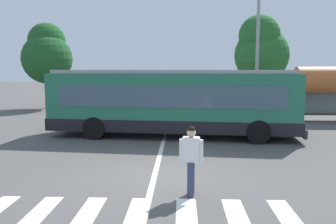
# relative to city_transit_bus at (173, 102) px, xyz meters

# --- Properties ---
(ground_plane) EXTENTS (160.00, 160.00, 0.00)m
(ground_plane) POSITION_rel_city_transit_bus_xyz_m (-0.24, -5.95, -1.59)
(ground_plane) COLOR #514F4C
(city_transit_bus) EXTENTS (11.47, 3.65, 3.06)m
(city_transit_bus) POSITION_rel_city_transit_bus_xyz_m (0.00, 0.00, 0.00)
(city_transit_bus) COLOR black
(city_transit_bus) RESTS_ON ground_plane
(pedestrian_crossing_street) EXTENTS (0.58, 0.38, 1.72)m
(pedestrian_crossing_street) POSITION_rel_city_transit_bus_xyz_m (0.65, -7.62, -0.62)
(pedestrian_crossing_street) COLOR #333856
(pedestrian_crossing_street) RESTS_ON ground_plane
(parked_car_blue) EXTENTS (1.96, 4.54, 1.35)m
(parked_car_blue) POSITION_rel_city_transit_bus_xyz_m (-6.29, 10.76, -0.82)
(parked_car_blue) COLOR black
(parked_car_blue) RESTS_ON ground_plane
(parked_car_champagne) EXTENTS (1.90, 4.51, 1.35)m
(parked_car_champagne) POSITION_rel_city_transit_bus_xyz_m (-3.51, 10.69, -0.82)
(parked_car_champagne) COLOR black
(parked_car_champagne) RESTS_ON ground_plane
(parked_car_white) EXTENTS (1.95, 4.54, 1.35)m
(parked_car_white) POSITION_rel_city_transit_bus_xyz_m (-0.80, 10.84, -0.82)
(parked_car_white) COLOR black
(parked_car_white) RESTS_ON ground_plane
(parked_car_silver) EXTENTS (1.96, 4.55, 1.35)m
(parked_car_silver) POSITION_rel_city_transit_bus_xyz_m (1.72, 10.31, -0.82)
(parked_car_silver) COLOR black
(parked_car_silver) RESTS_ON ground_plane
(bus_stop_shelter) EXTENTS (3.72, 1.54, 3.25)m
(bus_stop_shelter) POSITION_rel_city_transit_bus_xyz_m (8.97, 4.87, 0.83)
(bus_stop_shelter) COLOR #28282B
(bus_stop_shelter) RESTS_ON ground_plane
(twin_arm_street_lamp) EXTENTS (5.40, 0.32, 9.39)m
(twin_arm_street_lamp) POSITION_rel_city_transit_bus_xyz_m (5.09, 6.09, 4.22)
(twin_arm_street_lamp) COLOR #939399
(twin_arm_street_lamp) RESTS_ON ground_plane
(background_tree_left) EXTENTS (3.93, 3.93, 6.79)m
(background_tree_left) POSITION_rel_city_transit_bus_xyz_m (-10.27, 11.60, 2.74)
(background_tree_left) COLOR brown
(background_tree_left) RESTS_ON ground_plane
(background_tree_right) EXTENTS (4.61, 4.61, 7.66)m
(background_tree_right) POSITION_rel_city_transit_bus_xyz_m (7.14, 14.33, 3.20)
(background_tree_right) COLOR brown
(background_tree_right) RESTS_ON ground_plane
(crosswalk_painted_stripes) EXTENTS (6.79, 2.77, 0.01)m
(crosswalk_painted_stripes) POSITION_rel_city_transit_bus_xyz_m (-0.53, -9.25, -1.58)
(crosswalk_painted_stripes) COLOR silver
(crosswalk_painted_stripes) RESTS_ON ground_plane
(lane_center_line) EXTENTS (0.16, 24.00, 0.01)m
(lane_center_line) POSITION_rel_city_transit_bus_xyz_m (-0.36, -3.95, -1.58)
(lane_center_line) COLOR silver
(lane_center_line) RESTS_ON ground_plane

